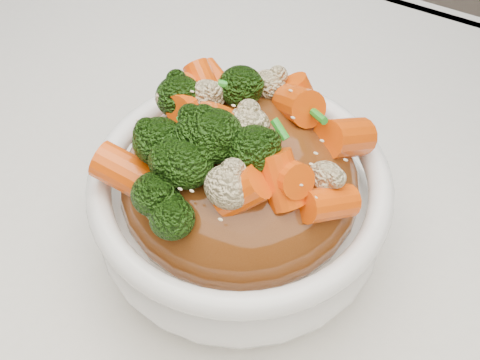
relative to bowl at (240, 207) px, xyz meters
The scene contains 8 objects.
tablecloth 0.08m from the bowl, 45.65° to the right, with size 1.20×0.80×0.04m, color silver.
bowl is the anchor object (origin of this frame).
sauce_base 0.03m from the bowl, ahead, with size 0.16×0.16×0.09m, color #5F2E10.
carrots 0.08m from the bowl, ahead, with size 0.16×0.16×0.05m, color #EE5107, non-canonical shape.
broccoli 0.08m from the bowl, ahead, with size 0.16×0.16×0.04m, color black, non-canonical shape.
cauliflower 0.08m from the bowl, ahead, with size 0.16×0.16×0.03m, color beige, non-canonical shape.
scallions 0.08m from the bowl, 45.00° to the left, with size 0.12×0.12×0.02m, color #248F21, non-canonical shape.
sesame_seeds 0.08m from the bowl, 45.00° to the left, with size 0.14×0.14×0.01m, color beige, non-canonical shape.
Camera 1 is at (0.08, -0.16, 1.10)m, focal length 42.00 mm.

